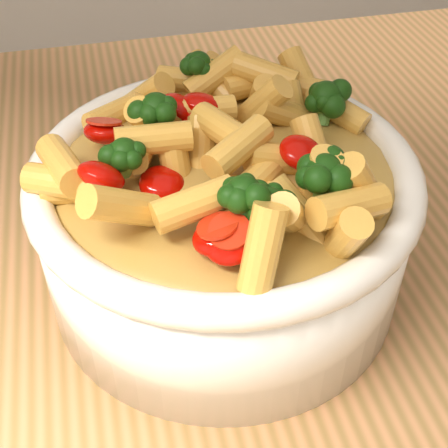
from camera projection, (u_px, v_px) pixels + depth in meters
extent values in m
cube|color=tan|center=(230.00, 256.00, 0.54)|extent=(1.20, 0.80, 0.04)
cylinder|color=white|center=(224.00, 229.00, 0.45)|extent=(0.26, 0.26, 0.10)
ellipsoid|color=white|center=(224.00, 260.00, 0.48)|extent=(0.24, 0.24, 0.04)
torus|color=white|center=(224.00, 173.00, 0.42)|extent=(0.27, 0.27, 0.02)
ellipsoid|color=gold|center=(224.00, 173.00, 0.42)|extent=(0.23, 0.23, 0.03)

